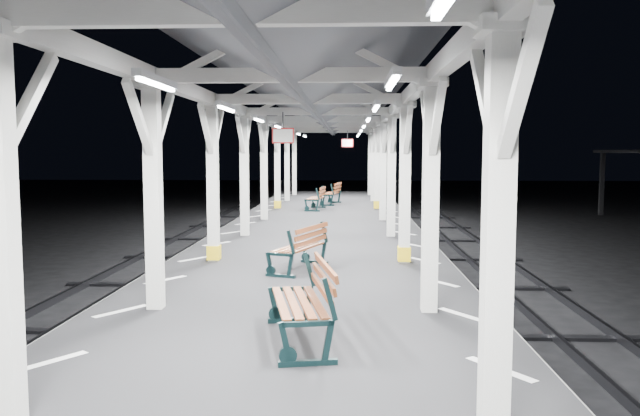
# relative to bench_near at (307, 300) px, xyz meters

# --- Properties ---
(ground) EXTENTS (120.00, 120.00, 0.00)m
(ground) POSITION_rel_bench_near_xyz_m (-0.34, 3.51, -1.52)
(ground) COLOR black
(ground) RESTS_ON ground
(platform) EXTENTS (6.00, 50.00, 1.00)m
(platform) POSITION_rel_bench_near_xyz_m (-0.34, 3.51, -1.02)
(platform) COLOR black
(platform) RESTS_ON ground
(hazard_stripes_left) EXTENTS (1.00, 48.00, 0.01)m
(hazard_stripes_left) POSITION_rel_bench_near_xyz_m (-2.79, 3.51, -0.51)
(hazard_stripes_left) COLOR silver
(hazard_stripes_left) RESTS_ON platform
(hazard_stripes_right) EXTENTS (1.00, 48.00, 0.01)m
(hazard_stripes_right) POSITION_rel_bench_near_xyz_m (2.11, 3.51, -0.51)
(hazard_stripes_right) COLOR silver
(hazard_stripes_right) RESTS_ON platform
(track_left) EXTENTS (2.20, 60.00, 0.16)m
(track_left) POSITION_rel_bench_near_xyz_m (-5.34, 3.51, -1.44)
(track_left) COLOR #2D2D33
(track_left) RESTS_ON ground
(track_right) EXTENTS (2.20, 60.00, 0.16)m
(track_right) POSITION_rel_bench_near_xyz_m (4.66, 3.51, -1.44)
(track_right) COLOR #2D2D33
(track_right) RESTS_ON ground
(canopy) EXTENTS (5.40, 49.00, 4.65)m
(canopy) POSITION_rel_bench_near_xyz_m (-0.34, 3.49, 3.05)
(canopy) COLOR silver
(canopy) RESTS_ON platform
(bench_near) EXTENTS (0.99, 1.89, 0.97)m
(bench_near) POSITION_rel_bench_near_xyz_m (0.00, 0.00, 0.00)
(bench_near) COLOR black
(bench_near) RESTS_ON platform
(bench_mid) EXTENTS (1.12, 1.75, 0.89)m
(bench_mid) POSITION_rel_bench_near_xyz_m (-0.38, 4.54, -0.05)
(bench_mid) COLOR black
(bench_mid) RESTS_ON platform
(bench_far) EXTENTS (0.80, 1.74, 0.91)m
(bench_far) POSITION_rel_bench_near_xyz_m (-0.70, 17.18, -0.03)
(bench_far) COLOR black
(bench_far) RESTS_ON platform
(bench_extra) EXTENTS (0.94, 1.83, 0.95)m
(bench_extra) POSITION_rel_bench_near_xyz_m (-0.15, 19.71, -0.01)
(bench_extra) COLOR black
(bench_extra) RESTS_ON platform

